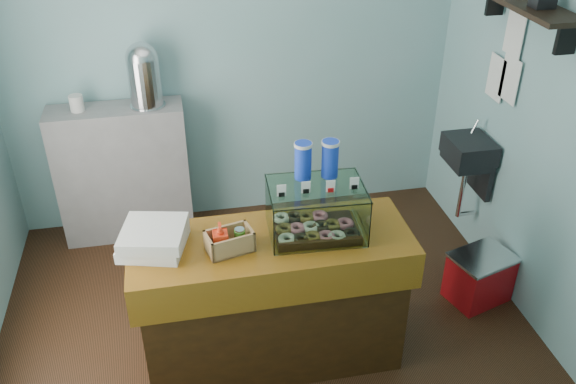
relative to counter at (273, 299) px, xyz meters
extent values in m
plane|color=black|center=(0.00, 0.25, -0.46)|extent=(3.50, 3.50, 0.00)
cube|color=#77ADAD|center=(0.00, 1.75, 0.94)|extent=(3.50, 0.04, 2.80)
cube|color=#77ADAD|center=(0.00, -1.25, 0.94)|extent=(3.50, 0.04, 2.80)
cube|color=#77ADAD|center=(1.75, 0.25, 0.94)|extent=(0.04, 3.00, 2.80)
cube|color=black|center=(1.58, 0.80, 0.44)|extent=(0.30, 0.35, 0.15)
cube|color=black|center=(1.71, 0.80, 0.24)|extent=(0.04, 0.30, 0.35)
cylinder|color=silver|center=(1.65, 0.90, 0.56)|extent=(0.02, 0.02, 0.12)
cylinder|color=silver|center=(1.58, 0.80, 0.09)|extent=(0.04, 0.04, 0.45)
cube|color=black|center=(1.60, 0.55, 1.54)|extent=(0.25, 1.00, 0.03)
cube|color=black|center=(1.67, 0.15, 1.44)|extent=(0.12, 0.03, 0.18)
cube|color=black|center=(1.67, 0.95, 1.44)|extent=(0.12, 0.03, 0.18)
cube|color=white|center=(1.73, 0.70, 0.99)|extent=(0.01, 0.21, 0.30)
cube|color=white|center=(1.73, 0.87, 0.94)|extent=(0.01, 0.21, 0.30)
cube|color=white|center=(1.73, 0.75, 1.29)|extent=(0.01, 0.21, 0.30)
cube|color=#3C200B|center=(0.00, 0.00, -0.04)|extent=(1.50, 0.56, 0.84)
cube|color=#4E2A0A|center=(0.00, 0.00, 0.41)|extent=(1.60, 0.60, 0.06)
cube|color=#4E2A0A|center=(0.00, -0.28, 0.29)|extent=(1.60, 0.04, 0.18)
cube|color=gray|center=(-0.90, 1.57, 0.09)|extent=(1.00, 0.32, 1.10)
cube|color=black|center=(0.26, 0.03, 0.45)|extent=(0.49, 0.36, 0.02)
torus|color=beige|center=(0.08, -0.07, 0.48)|extent=(0.10, 0.10, 0.03)
torus|color=black|center=(0.15, -0.07, 0.48)|extent=(0.10, 0.10, 0.03)
torus|color=brown|center=(0.22, -0.08, 0.48)|extent=(0.10, 0.10, 0.03)
torus|color=#CE617B|center=(0.29, -0.08, 0.48)|extent=(0.10, 0.10, 0.03)
torus|color=beige|center=(0.36, -0.09, 0.48)|extent=(0.10, 0.10, 0.03)
torus|color=black|center=(0.43, -0.09, 0.48)|extent=(0.10, 0.10, 0.03)
torus|color=brown|center=(0.09, 0.04, 0.48)|extent=(0.10, 0.10, 0.03)
torus|color=#CE617B|center=(0.16, 0.03, 0.48)|extent=(0.10, 0.10, 0.03)
torus|color=beige|center=(0.23, 0.03, 0.48)|extent=(0.10, 0.10, 0.03)
torus|color=black|center=(0.30, 0.03, 0.48)|extent=(0.10, 0.10, 0.03)
torus|color=brown|center=(0.37, 0.02, 0.48)|extent=(0.10, 0.10, 0.03)
torus|color=#CE617B|center=(0.44, 0.02, 0.48)|extent=(0.10, 0.10, 0.03)
torus|color=beige|center=(0.09, 0.14, 0.48)|extent=(0.10, 0.10, 0.03)
torus|color=black|center=(0.16, 0.14, 0.48)|extent=(0.10, 0.10, 0.03)
torus|color=brown|center=(0.23, 0.14, 0.48)|extent=(0.10, 0.10, 0.03)
torus|color=#CE617B|center=(0.30, 0.13, 0.48)|extent=(0.10, 0.10, 0.03)
cube|color=white|center=(0.25, -0.16, 0.58)|extent=(0.52, 0.03, 0.29)
cube|color=white|center=(0.27, 0.22, 0.58)|extent=(0.52, 0.03, 0.29)
cube|color=white|center=(0.00, 0.04, 0.58)|extent=(0.03, 0.38, 0.29)
cube|color=white|center=(0.52, 0.01, 0.58)|extent=(0.03, 0.38, 0.29)
cube|color=white|center=(0.26, 0.03, 0.73)|extent=(0.56, 0.42, 0.01)
cube|color=white|center=(0.06, -0.01, 0.77)|extent=(0.05, 0.01, 0.07)
cube|color=black|center=(0.06, -0.01, 0.75)|extent=(0.03, 0.02, 0.02)
cube|color=white|center=(0.19, -0.02, 0.77)|extent=(0.05, 0.01, 0.07)
cube|color=black|center=(0.19, -0.02, 0.75)|extent=(0.03, 0.02, 0.02)
cube|color=white|center=(0.32, -0.03, 0.77)|extent=(0.05, 0.01, 0.07)
cube|color=#AB0D0E|center=(0.32, -0.03, 0.75)|extent=(0.03, 0.02, 0.02)
cube|color=white|center=(0.46, -0.03, 0.77)|extent=(0.05, 0.01, 0.07)
cube|color=black|center=(0.46, -0.03, 0.75)|extent=(0.03, 0.02, 0.02)
cylinder|color=blue|center=(0.21, 0.15, 0.84)|extent=(0.09, 0.09, 0.22)
cylinder|color=silver|center=(0.21, 0.15, 0.94)|extent=(0.10, 0.10, 0.02)
cylinder|color=blue|center=(0.36, 0.14, 0.84)|extent=(0.09, 0.09, 0.22)
cylinder|color=silver|center=(0.36, 0.14, 0.94)|extent=(0.10, 0.10, 0.02)
cube|color=tan|center=(-0.24, -0.05, 0.45)|extent=(0.28, 0.21, 0.01)
cube|color=tan|center=(-0.22, -0.12, 0.50)|extent=(0.25, 0.07, 0.12)
cube|color=tan|center=(-0.26, 0.02, 0.50)|extent=(0.25, 0.07, 0.12)
cube|color=tan|center=(-0.35, -0.08, 0.50)|extent=(0.05, 0.15, 0.12)
cube|color=tan|center=(-0.12, -0.02, 0.50)|extent=(0.05, 0.15, 0.12)
imported|color=red|center=(-0.29, -0.06, 0.54)|extent=(0.10, 0.10, 0.18)
cylinder|color=#3D8323|center=(-0.18, -0.04, 0.50)|extent=(0.06, 0.06, 0.10)
cylinder|color=silver|center=(-0.18, -0.04, 0.56)|extent=(0.05, 0.05, 0.01)
cube|color=silver|center=(-0.65, 0.06, 0.48)|extent=(0.41, 0.41, 0.07)
cube|color=silver|center=(-0.64, 0.04, 0.54)|extent=(0.40, 0.40, 0.07)
cylinder|color=silver|center=(-0.65, 1.57, 0.65)|extent=(0.26, 0.26, 0.01)
cylinder|color=silver|center=(-0.65, 1.57, 0.83)|extent=(0.23, 0.23, 0.35)
sphere|color=silver|center=(-0.65, 1.57, 1.01)|extent=(0.23, 0.23, 0.23)
cube|color=#B60E14|center=(1.51, 0.25, -0.29)|extent=(0.46, 0.40, 0.35)
cube|color=silver|center=(1.51, 0.25, -0.10)|extent=(0.49, 0.42, 0.02)
camera|label=1|loc=(-0.46, -2.73, 2.45)|focal=38.00mm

